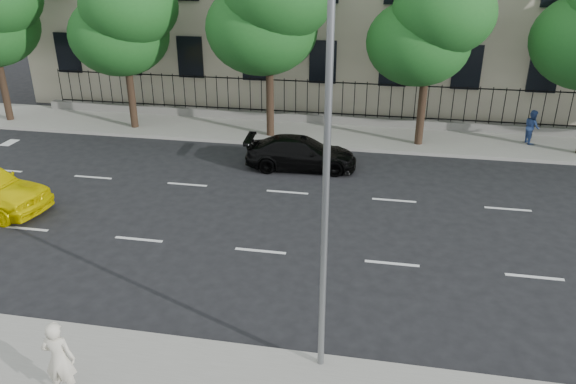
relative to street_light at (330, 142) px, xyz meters
The scene contains 10 objects.
ground 5.99m from the street_light, 144.73° to the left, with size 120.00×120.00×0.00m, color black.
far_sidewalk 16.75m from the street_light, 99.01° to the left, with size 60.00×4.00×0.15m, color gray.
lane_markings 8.67m from the street_light, 110.98° to the left, with size 49.60×4.62×0.01m, color silver, non-canonical shape.
iron_fence 18.21m from the street_light, 98.14° to the left, with size 30.00×0.50×2.20m.
street_light is the anchor object (origin of this frame).
tree_b 18.99m from the street_light, 127.15° to the left, with size 5.53×5.12×8.97m.
tree_d 15.36m from the street_light, 80.48° to the left, with size 5.34×4.94×8.84m.
black_sedan 12.41m from the street_light, 101.99° to the left, with size 1.88×4.61×1.34m, color black.
woman_near 6.96m from the street_light, 154.52° to the right, with size 0.65×0.43×1.79m, color beige.
pedestrian_far 18.21m from the street_light, 64.70° to the left, with size 0.76×0.59×1.56m, color #304B8E.
Camera 1 is at (3.59, -12.10, 8.74)m, focal length 35.00 mm.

